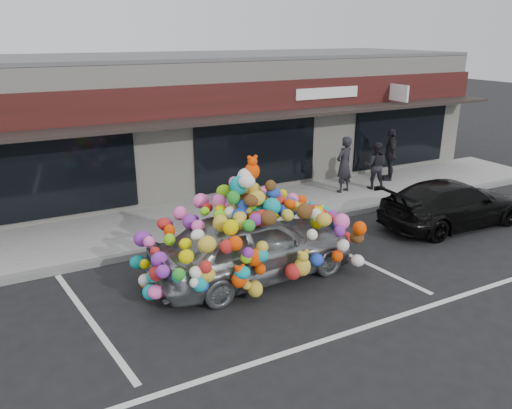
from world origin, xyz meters
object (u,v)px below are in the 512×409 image
pedestrian_a (344,165)px  pedestrian_b (375,166)px  pedestrian_c (390,154)px  toy_car (253,237)px  black_sedan (453,203)px

pedestrian_a → pedestrian_b: pedestrian_a is taller
pedestrian_c → toy_car: bearing=-28.4°
pedestrian_b → pedestrian_c: pedestrian_c is taller
toy_car → pedestrian_b: 7.20m
pedestrian_c → pedestrian_b: bearing=-30.4°
toy_car → pedestrian_c: toy_car is taller
toy_car → black_sedan: toy_car is taller
pedestrian_a → pedestrian_b: (1.12, -0.18, -0.13)m
pedestrian_b → pedestrian_a: bearing=29.5°
pedestrian_b → pedestrian_c: size_ratio=0.86×
toy_car → pedestrian_b: size_ratio=3.11×
black_sedan → pedestrian_c: pedestrian_c is taller
toy_car → pedestrian_b: toy_car is taller
toy_car → pedestrian_a: 6.34m
black_sedan → pedestrian_a: size_ratio=2.40×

